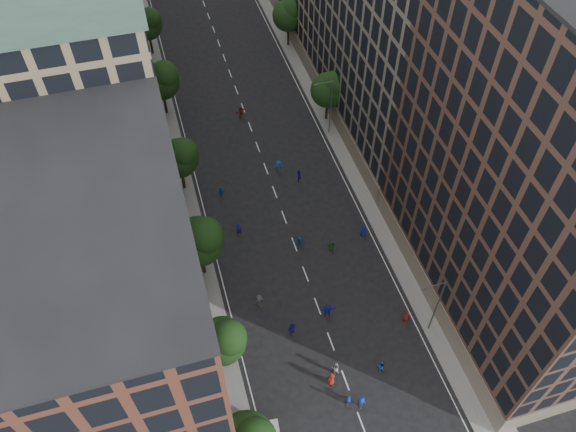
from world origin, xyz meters
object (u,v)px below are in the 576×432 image
object	(u,v)px
skater_2	(381,366)
skater_1	(348,400)
streetlamp_near	(436,304)
streetlamp_far	(329,105)

from	to	relation	value
skater_2	skater_1	bearing A→B (deg)	47.68
skater_2	streetlamp_near	bearing A→B (deg)	-136.90
skater_1	skater_2	bearing A→B (deg)	-137.12
streetlamp_far	skater_1	distance (m)	40.10
streetlamp_far	skater_2	world-z (taller)	streetlamp_far
skater_1	streetlamp_near	bearing A→B (deg)	-139.83
streetlamp_far	skater_2	size ratio (longest dim) A/B	5.12
skater_1	streetlamp_far	bearing A→B (deg)	-91.65
streetlamp_near	streetlamp_far	world-z (taller)	same
streetlamp_near	skater_2	size ratio (longest dim) A/B	5.12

